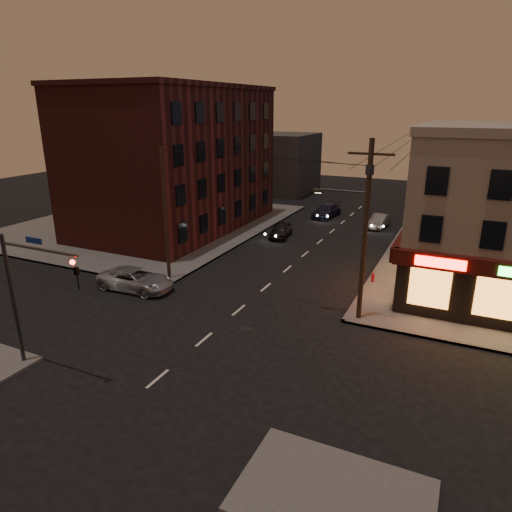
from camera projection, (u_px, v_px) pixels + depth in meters
The scene contains 15 objects.
ground at pixel (204, 340), 23.96m from camera, with size 120.00×120.00×0.00m, color black.
sidewalk_nw at pixel (151, 223), 47.52m from camera, with size 24.00×28.00×0.15m, color #514F4C.
brick_apartment at pixel (175, 160), 44.04m from camera, with size 12.00×20.00×13.00m, color #4E1B19.
bg_building_ne_a at pixel (494, 184), 49.87m from camera, with size 10.00×12.00×7.00m, color #3F3D3A.
bg_building_nw at pixel (280, 163), 64.04m from camera, with size 9.00×10.00×8.00m, color #3F3D3A.
bg_building_ne_b at pixel (475, 172), 62.86m from camera, with size 8.00×8.00×6.00m, color #3F3D3A.
utility_pole_main at pixel (364, 222), 24.44m from camera, with size 4.20×0.44×10.00m.
utility_pole_far at pixel (420, 177), 47.25m from camera, with size 0.26×0.26×9.00m, color #382619.
utility_pole_west at pixel (165, 215), 30.82m from camera, with size 0.24×0.24×9.00m, color #382619.
traffic_signal at pixel (26, 286), 20.08m from camera, with size 4.49×0.32×6.47m.
suv_cross at pixel (136, 279), 30.27m from camera, with size 2.39×5.18×1.44m, color gray.
sedan_near at pixel (281, 230), 42.39m from camera, with size 1.59×3.94×1.34m, color black.
sedan_mid at pixel (379, 221), 45.74m from camera, with size 1.40×4.00×1.32m, color #65625F.
sedan_far at pixel (327, 211), 50.07m from camera, with size 1.96×4.81×1.40m, color black.
fire_hydrant at pixel (373, 277), 31.28m from camera, with size 0.30×0.30×0.66m.
Camera 1 is at (11.55, -18.17, 11.71)m, focal length 32.00 mm.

